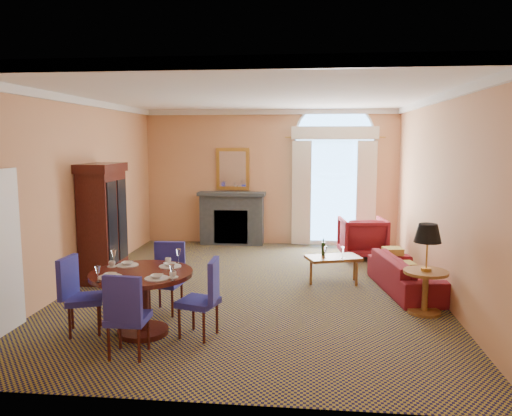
# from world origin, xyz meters

# --- Properties ---
(ground) EXTENTS (7.50, 7.50, 0.00)m
(ground) POSITION_xyz_m (0.00, 0.00, 0.00)
(ground) COLOR #14133C
(ground) RESTS_ON ground
(room_envelope) EXTENTS (6.04, 7.52, 3.45)m
(room_envelope) POSITION_xyz_m (-0.03, 0.67, 2.51)
(room_envelope) COLOR tan
(room_envelope) RESTS_ON ground
(armoire) EXTENTS (0.60, 1.06, 2.08)m
(armoire) POSITION_xyz_m (-2.72, 0.30, 1.00)
(armoire) COLOR #34100C
(armoire) RESTS_ON ground
(dining_table) EXTENTS (1.30, 1.30, 1.02)m
(dining_table) POSITION_xyz_m (-1.19, -2.14, 0.60)
(dining_table) COLOR #34100C
(dining_table) RESTS_ON ground
(dining_chair_north) EXTENTS (0.50, 0.50, 1.00)m
(dining_chair_north) POSITION_xyz_m (-1.12, -1.22, 0.57)
(dining_chair_north) COLOR navy
(dining_chair_north) RESTS_ON ground
(dining_chair_south) EXTENTS (0.47, 0.48, 1.00)m
(dining_chair_south) POSITION_xyz_m (-1.12, -2.89, 0.57)
(dining_chair_south) COLOR navy
(dining_chair_south) RESTS_ON ground
(dining_chair_east) EXTENTS (0.56, 0.56, 1.00)m
(dining_chair_east) POSITION_xyz_m (-0.36, -2.15, 0.57)
(dining_chair_east) COLOR navy
(dining_chair_east) RESTS_ON ground
(dining_chair_west) EXTENTS (0.58, 0.58, 1.00)m
(dining_chair_west) POSITION_xyz_m (-2.04, -2.18, 0.57)
(dining_chair_west) COLOR navy
(dining_chair_west) RESTS_ON ground
(sofa) EXTENTS (1.07, 2.06, 0.57)m
(sofa) POSITION_xyz_m (2.55, 0.11, 0.29)
(sofa) COLOR maroon
(sofa) RESTS_ON ground
(armchair) EXTENTS (1.03, 1.05, 0.86)m
(armchair) POSITION_xyz_m (2.07, 2.48, 0.43)
(armchair) COLOR maroon
(armchair) RESTS_ON ground
(coffee_table) EXTENTS (1.03, 0.78, 0.77)m
(coffee_table) POSITION_xyz_m (1.36, 0.49, 0.43)
(coffee_table) COLOR brown
(coffee_table) RESTS_ON ground
(side_table) EXTENTS (0.63, 0.63, 1.28)m
(side_table) POSITION_xyz_m (2.60, -0.97, 0.82)
(side_table) COLOR brown
(side_table) RESTS_ON ground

